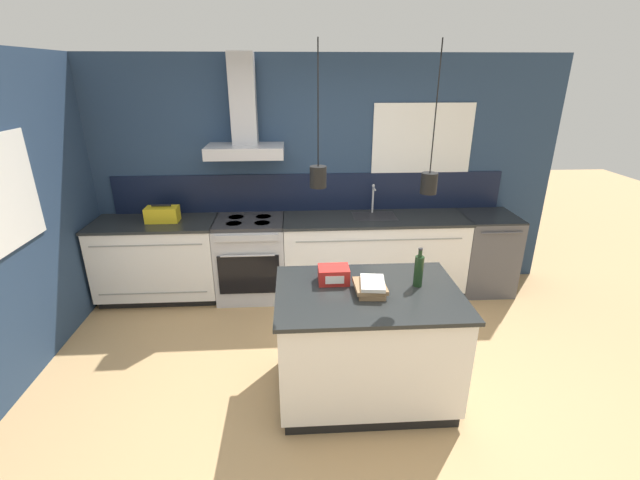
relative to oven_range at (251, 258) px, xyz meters
name	(u,v)px	position (x,y,z in m)	size (l,w,h in m)	color
ground_plane	(322,392)	(0.69, -1.69, -0.46)	(16.00, 16.00, 0.00)	tan
wall_back	(307,172)	(0.65, 0.32, 0.90)	(5.60, 2.13, 2.60)	navy
wall_left	(20,217)	(-1.74, -0.99, 0.85)	(0.08, 3.80, 2.60)	navy
counter_run_left	(159,260)	(-1.03, 0.01, 0.01)	(1.32, 0.64, 0.91)	black
counter_run_sink	(373,254)	(1.39, 0.01, 0.01)	(2.03, 0.64, 1.24)	black
oven_range	(251,258)	(0.00, 0.00, 0.00)	(0.75, 0.66, 0.91)	#B5B5BA
dishwasher	(484,252)	(2.69, 0.00, 0.00)	(0.59, 0.65, 0.91)	#4C4C51
kitchen_island	(366,343)	(1.03, -1.69, 0.00)	(1.36, 0.94, 0.91)	black
bottle_on_island	(419,270)	(1.41, -1.62, 0.58)	(0.07, 0.07, 0.30)	#193319
book_stack	(371,287)	(1.04, -1.71, 0.50)	(0.23, 0.31, 0.10)	olive
red_supply_box	(334,275)	(0.79, -1.52, 0.52)	(0.23, 0.18, 0.12)	red
yellow_toolbox	(162,214)	(-0.92, 0.00, 0.54)	(0.34, 0.18, 0.19)	gold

